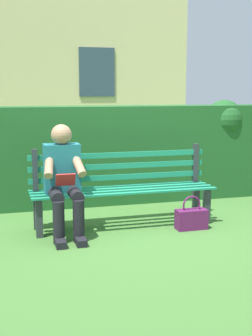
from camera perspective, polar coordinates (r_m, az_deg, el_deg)
name	(u,v)px	position (r m, az deg, el deg)	size (l,w,h in m)	color
ground	(124,226)	(5.15, -0.31, -7.31)	(60.00, 60.00, 0.00)	#3D6B2D
park_bench	(122,186)	(5.11, -0.52, -2.27)	(2.06, 0.46, 0.88)	#2D3338
person_seated	(64,177)	(4.78, -7.85, -1.19)	(0.44, 0.73, 1.16)	#1E6672
hedge_backdrop	(110,152)	(6.20, -1.98, 1.99)	(5.61, 0.67, 1.39)	#1E5123
handbag	(191,218)	(5.06, 8.22, -6.28)	(0.34, 0.15, 0.38)	#59194C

